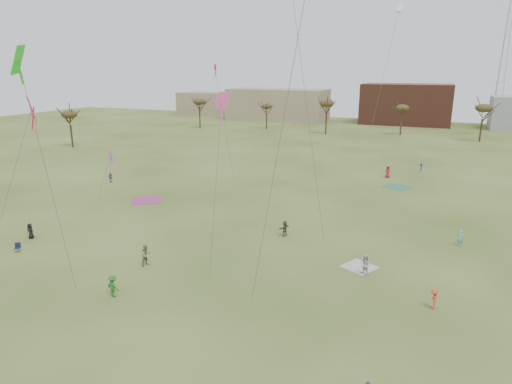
% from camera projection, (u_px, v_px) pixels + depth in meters
% --- Properties ---
extents(ground, '(260.00, 260.00, 0.00)m').
position_uv_depth(ground, '(191.00, 308.00, 31.26)').
color(ground, '#3E541A').
rests_on(ground, ground).
extents(flyer_near_center, '(1.18, 0.79, 1.69)m').
position_uv_depth(flyer_near_center, '(113.00, 286.00, 32.70)').
color(flyer_near_center, '#246D24').
rests_on(flyer_near_center, ground).
extents(spectator_fore_b, '(0.96, 1.09, 1.90)m').
position_uv_depth(spectator_fore_b, '(146.00, 255.00, 37.92)').
color(spectator_fore_b, '#867E55').
rests_on(spectator_fore_b, ground).
extents(spectator_fore_c, '(1.05, 1.55, 1.60)m').
position_uv_depth(spectator_fore_c, '(285.00, 228.00, 44.62)').
color(spectator_fore_c, brown).
rests_on(spectator_fore_c, ground).
extents(flyer_mid_a, '(0.78, 0.52, 1.58)m').
position_uv_depth(flyer_mid_a, '(30.00, 231.00, 43.96)').
color(flyer_mid_a, black).
rests_on(flyer_mid_a, ground).
extents(flyer_mid_b, '(0.64, 1.01, 1.50)m').
position_uv_depth(flyer_mid_b, '(434.00, 299.00, 31.07)').
color(flyer_mid_b, '#E6412B').
rests_on(flyer_mid_b, ground).
extents(flyer_mid_c, '(0.64, 0.47, 1.63)m').
position_uv_depth(flyer_mid_c, '(460.00, 238.00, 42.12)').
color(flyer_mid_c, '#71BCBA').
rests_on(flyer_mid_c, ground).
extents(spectator_mid_d, '(0.55, 0.95, 1.52)m').
position_uv_depth(spectator_mid_d, '(110.00, 177.00, 65.75)').
color(spectator_mid_d, '#84377E').
rests_on(spectator_mid_d, ground).
extents(spectator_mid_e, '(1.12, 1.07, 1.83)m').
position_uv_depth(spectator_mid_e, '(365.00, 265.00, 36.04)').
color(spectator_mid_e, silver).
rests_on(spectator_mid_e, ground).
extents(flyer_far_b, '(1.07, 0.91, 1.86)m').
position_uv_depth(flyer_far_b, '(388.00, 172.00, 68.53)').
color(flyer_far_b, '#AB1D34').
rests_on(flyer_far_b, ground).
extents(flyer_far_c, '(0.58, 0.96, 1.45)m').
position_uv_depth(flyer_far_c, '(421.00, 168.00, 72.29)').
color(flyer_far_c, navy).
rests_on(flyer_far_c, ground).
extents(blanket_cream, '(3.32, 3.32, 0.03)m').
position_uv_depth(blanket_cream, '(359.00, 267.00, 37.80)').
color(blanket_cream, silver).
rests_on(blanket_cream, ground).
extents(blanket_plum, '(5.08, 5.08, 0.03)m').
position_uv_depth(blanket_plum, '(146.00, 200.00, 56.91)').
color(blanket_plum, '#AF3680').
rests_on(blanket_plum, ground).
extents(blanket_olive, '(4.39, 4.39, 0.03)m').
position_uv_depth(blanket_olive, '(397.00, 187.00, 63.28)').
color(blanket_olive, '#2F815B').
rests_on(blanket_olive, ground).
extents(camp_chair_left, '(0.73, 0.74, 0.87)m').
position_uv_depth(camp_chair_left, '(18.00, 250.00, 40.78)').
color(camp_chair_left, '#121A33').
rests_on(camp_chair_left, ground).
extents(kites_aloft, '(56.23, 65.75, 26.39)m').
position_uv_depth(kites_aloft, '(339.00, 25.00, 48.67)').
color(kites_aloft, orange).
rests_on(kites_aloft, ground).
extents(tree_line, '(117.44, 49.32, 8.91)m').
position_uv_depth(tree_line, '(357.00, 111.00, 100.73)').
color(tree_line, '#3A2B1E').
rests_on(tree_line, ground).
extents(building_tan, '(32.00, 14.00, 10.00)m').
position_uv_depth(building_tan, '(278.00, 104.00, 145.06)').
color(building_tan, '#937F60').
rests_on(building_tan, ground).
extents(building_brick, '(26.00, 16.00, 12.00)m').
position_uv_depth(building_brick, '(406.00, 104.00, 134.47)').
color(building_brick, brown).
rests_on(building_brick, ground).
extents(building_tan_west, '(20.00, 12.00, 8.00)m').
position_uv_depth(building_tan_west, '(208.00, 103.00, 162.63)').
color(building_tan_west, '#937F60').
rests_on(building_tan_west, ground).
extents(radio_tower, '(1.51, 1.72, 41.00)m').
position_uv_depth(radio_tower, '(503.00, 59.00, 126.11)').
color(radio_tower, '#9EA3A8').
rests_on(radio_tower, ground).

